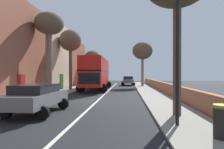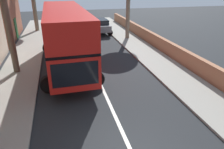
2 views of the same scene
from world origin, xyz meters
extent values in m
cube|color=#194C23|center=(-6.47, 19.20, 1.05)|extent=(0.08, 1.10, 2.10)
cube|color=red|center=(-1.70, 9.29, 1.55)|extent=(2.79, 10.63, 1.70)
cube|color=black|center=(-1.70, 9.29, 2.48)|extent=(2.81, 10.52, 0.16)
cube|color=red|center=(-1.70, 9.29, 3.31)|extent=(2.79, 10.63, 1.50)
cube|color=black|center=(-1.56, 4.02, 1.64)|extent=(2.20, 0.12, 1.19)
cylinder|color=black|center=(-0.32, 5.73, 0.50)|extent=(1.01, 0.33, 1.00)
cylinder|color=black|center=(-2.88, 5.66, 0.50)|extent=(1.01, 0.33, 1.00)
cylinder|color=black|center=(-0.52, 12.91, 0.50)|extent=(1.01, 0.33, 1.00)
cylinder|color=black|center=(-3.08, 12.84, 0.50)|extent=(1.01, 0.33, 1.00)
cube|color=slate|center=(2.50, 19.44, 0.82)|extent=(1.94, 4.50, 0.68)
cube|color=black|center=(2.51, 19.22, 1.41)|extent=(1.73, 2.49, 0.49)
cylinder|color=black|center=(1.53, 20.79, 0.32)|extent=(0.65, 0.24, 0.64)
cylinder|color=black|center=(3.38, 20.85, 0.32)|extent=(0.65, 0.24, 0.64)
cylinder|color=black|center=(1.62, 18.04, 0.32)|extent=(0.65, 0.24, 0.64)
cylinder|color=black|center=(3.47, 18.09, 0.32)|extent=(0.65, 0.24, 0.64)
cylinder|color=brown|center=(-5.07, 8.99, 3.02)|extent=(0.40, 0.40, 5.80)
cylinder|color=#7A6B56|center=(4.86, 16.06, 2.69)|extent=(0.40, 0.40, 5.14)
cylinder|color=#7A6B56|center=(-4.63, 22.21, 2.49)|extent=(0.46, 0.46, 4.75)
camera|label=1|loc=(2.32, -14.79, 2.15)|focal=29.79mm
camera|label=2|loc=(-2.12, -5.37, 5.66)|focal=34.51mm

